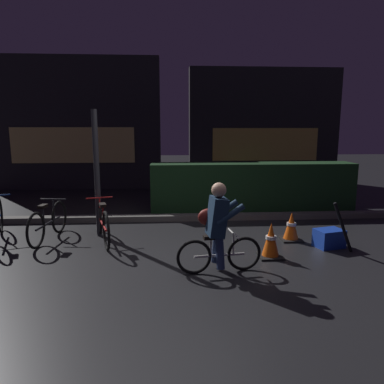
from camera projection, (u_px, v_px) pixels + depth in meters
name	position (u px, v px, depth m)	size (l,w,h in m)	color
ground_plane	(182.00, 257.00, 5.54)	(40.00, 40.00, 0.00)	black
sidewalk_curb	(178.00, 217.00, 7.69)	(12.00, 0.24, 0.12)	#56544F
hedge_row	(252.00, 187.00, 8.60)	(4.80, 0.70, 1.12)	#19381C
storefront_left	(74.00, 124.00, 11.35)	(5.40, 0.54, 4.10)	#262328
storefront_right	(264.00, 127.00, 12.46)	(5.16, 0.54, 3.92)	#262328
street_post	(97.00, 174.00, 6.42)	(0.10, 0.10, 2.27)	#2D2D33
parked_bike_left_mid	(48.00, 222.00, 6.31)	(0.46, 1.50, 0.70)	black
parked_bike_center_left	(102.00, 223.00, 6.23)	(0.56, 1.54, 0.74)	black
traffic_cone_near	(271.00, 241.00, 5.48)	(0.36, 0.36, 0.54)	black
traffic_cone_far	(291.00, 227.00, 6.32)	(0.36, 0.36, 0.50)	black
blue_crate	(329.00, 238.00, 5.96)	(0.44, 0.32, 0.30)	#193DB7
cyclist	(217.00, 228.00, 4.86)	(1.18, 0.50, 1.25)	black
closed_umbrella	(343.00, 227.00, 5.68)	(0.05, 0.05, 0.85)	black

